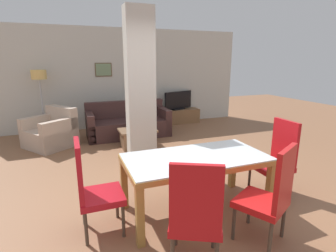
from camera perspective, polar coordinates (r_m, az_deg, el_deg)
name	(u,v)px	position (r m, az deg, el deg)	size (l,w,h in m)	color
ground_plane	(195,210)	(3.50, 5.84, -17.74)	(18.00, 18.00, 0.00)	brown
back_wall	(120,79)	(7.53, -10.47, 10.13)	(7.20, 0.09, 2.70)	beige
divider_pillar	(140,90)	(4.56, -6.04, 7.81)	(0.48, 0.30, 2.70)	beige
dining_table	(196,167)	(3.24, 6.10, -8.95)	(1.72, 0.88, 0.73)	#A37938
dining_chair_near_left	(195,214)	(2.41, 5.98, -18.44)	(0.62, 0.62, 1.06)	#B41217
dining_chair_head_left	(92,186)	(2.95, -16.21, -12.53)	(0.46, 0.46, 1.06)	#B61420
dining_chair_near_right	(271,194)	(2.89, 21.42, -13.58)	(0.62, 0.62, 1.06)	red
dining_chair_head_right	(277,157)	(3.94, 22.62, -6.19)	(0.46, 0.46, 1.06)	red
sofa	(128,124)	(6.62, -8.69, 0.37)	(1.99, 0.88, 0.84)	#3E2524
armchair	(51,133)	(6.27, -24.03, -1.46)	(1.22, 1.23, 0.85)	#C3AA95
coffee_table	(138,138)	(5.75, -6.63, -2.57)	(0.78, 0.55, 0.39)	brown
bottle	(139,126)	(5.59, -6.29, -0.11)	(0.08, 0.08, 0.23)	#194C23
tv_stand	(178,116)	(7.89, 2.21, 2.14)	(1.27, 0.40, 0.42)	brown
tv_screen	(178,101)	(7.81, 2.24, 5.52)	(0.96, 0.36, 0.54)	black
floor_lamp	(39,81)	(7.07, -26.19, 8.84)	(0.35, 0.35, 1.62)	#B7B7BC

